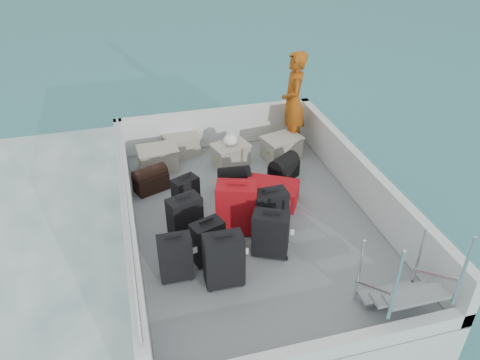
# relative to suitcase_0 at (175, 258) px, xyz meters

# --- Properties ---
(ground) EXTENTS (160.00, 160.00, 0.00)m
(ground) POSITION_rel_suitcase_0_xyz_m (1.24, 0.89, -0.94)
(ground) COLOR #1D6565
(ground) RESTS_ON ground
(ferry_hull) EXTENTS (3.60, 5.00, 0.60)m
(ferry_hull) POSITION_rel_suitcase_0_xyz_m (1.24, 0.89, -0.64)
(ferry_hull) COLOR silver
(ferry_hull) RESTS_ON ground
(deck) EXTENTS (3.30, 4.70, 0.02)m
(deck) POSITION_rel_suitcase_0_xyz_m (1.24, 0.89, -0.33)
(deck) COLOR slate
(deck) RESTS_ON ferry_hull
(deck_fittings) EXTENTS (3.60, 5.00, 0.90)m
(deck_fittings) POSITION_rel_suitcase_0_xyz_m (1.59, 0.57, 0.06)
(deck_fittings) COLOR silver
(deck_fittings) RESTS_ON deck
(suitcase_0) EXTENTS (0.41, 0.24, 0.63)m
(suitcase_0) POSITION_rel_suitcase_0_xyz_m (0.00, 0.00, 0.00)
(suitcase_0) COLOR black
(suitcase_0) RESTS_ON deck
(suitcase_1) EXTENTS (0.50, 0.38, 0.66)m
(suitcase_1) POSITION_rel_suitcase_0_xyz_m (0.24, 0.73, 0.02)
(suitcase_1) COLOR black
(suitcase_1) RESTS_ON deck
(suitcase_2) EXTENTS (0.43, 0.36, 0.54)m
(suitcase_2) POSITION_rel_suitcase_0_xyz_m (0.36, 1.40, -0.04)
(suitcase_2) COLOR black
(suitcase_2) RESTS_ON deck
(suitcase_3) EXTENTS (0.47, 0.28, 0.71)m
(suitcase_3) POSITION_rel_suitcase_0_xyz_m (0.55, -0.24, 0.04)
(suitcase_3) COLOR black
(suitcase_3) RESTS_ON deck
(suitcase_4) EXTENTS (0.46, 0.36, 0.60)m
(suitcase_4) POSITION_rel_suitcase_0_xyz_m (0.44, 0.21, -0.02)
(suitcase_4) COLOR black
(suitcase_4) RESTS_ON deck
(suitcase_5) EXTENTS (0.63, 0.49, 0.76)m
(suitcase_5) POSITION_rel_suitcase_0_xyz_m (0.96, 0.72, 0.06)
(suitcase_5) COLOR maroon
(suitcase_5) RESTS_ON deck
(suitcase_6) EXTENTS (0.53, 0.45, 0.64)m
(suitcase_6) POSITION_rel_suitcase_0_xyz_m (1.25, 0.13, 0.00)
(suitcase_6) COLOR black
(suitcase_6) RESTS_ON deck
(suitcase_7) EXTENTS (0.48, 0.29, 0.66)m
(suitcase_7) POSITION_rel_suitcase_0_xyz_m (1.39, 0.58, 0.01)
(suitcase_7) COLOR black
(suitcase_7) RESTS_ON deck
(suitcase_8) EXTENTS (0.95, 0.84, 0.31)m
(suitcase_8) POSITION_rel_suitcase_0_xyz_m (1.64, 1.26, -0.16)
(suitcase_8) COLOR maroon
(suitcase_8) RESTS_ON deck
(duffel_0) EXTENTS (0.59, 0.47, 0.32)m
(duffel_0) POSITION_rel_suitcase_0_xyz_m (-0.10, 2.07, -0.16)
(duffel_0) COLOR black
(duffel_0) RESTS_ON deck
(duffel_1) EXTENTS (0.52, 0.34, 0.32)m
(duffel_1) POSITION_rel_suitcase_0_xyz_m (1.18, 1.71, -0.16)
(duffel_1) COLOR black
(duffel_1) RESTS_ON deck
(duffel_2) EXTENTS (0.58, 0.53, 0.32)m
(duffel_2) POSITION_rel_suitcase_0_xyz_m (2.05, 1.85, -0.16)
(duffel_2) COLOR black
(duffel_2) RESTS_ON deck
(crate_0) EXTENTS (0.65, 0.47, 0.38)m
(crate_0) POSITION_rel_suitcase_0_xyz_m (0.09, 2.68, -0.13)
(crate_0) COLOR #A39C8E
(crate_0) RESTS_ON deck
(crate_1) EXTENTS (0.65, 0.53, 0.34)m
(crate_1) POSITION_rel_suitcase_0_xyz_m (0.57, 3.09, -0.15)
(crate_1) COLOR #A39C8E
(crate_1) RESTS_ON deck
(crate_2) EXTENTS (0.66, 0.53, 0.35)m
(crate_2) POSITION_rel_suitcase_0_xyz_m (1.32, 2.54, -0.14)
(crate_2) COLOR #A39C8E
(crate_2) RESTS_ON deck
(crate_3) EXTENTS (0.71, 0.58, 0.38)m
(crate_3) POSITION_rel_suitcase_0_xyz_m (2.25, 2.52, -0.13)
(crate_3) COLOR #A39C8E
(crate_3) RESTS_ON deck
(yellow_bag) EXTENTS (0.28, 0.26, 0.22)m
(yellow_bag) POSITION_rel_suitcase_0_xyz_m (2.17, 2.88, -0.21)
(yellow_bag) COLOR yellow
(yellow_bag) RESTS_ON deck
(white_bag) EXTENTS (0.24, 0.24, 0.18)m
(white_bag) POSITION_rel_suitcase_0_xyz_m (1.32, 2.54, 0.12)
(white_bag) COLOR white
(white_bag) RESTS_ON crate_2
(passenger) EXTENTS (0.58, 0.75, 1.80)m
(passenger) POSITION_rel_suitcase_0_xyz_m (2.54, 2.83, 0.58)
(passenger) COLOR #D46214
(passenger) RESTS_ON deck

